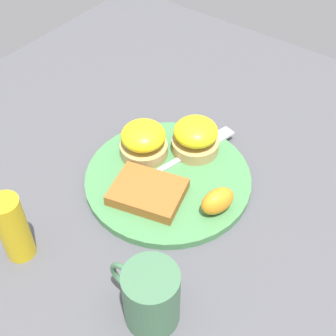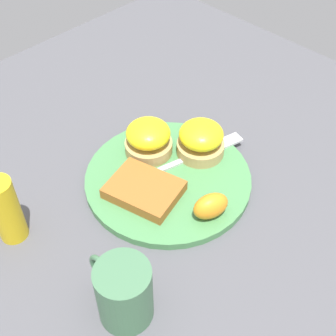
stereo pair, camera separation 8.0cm
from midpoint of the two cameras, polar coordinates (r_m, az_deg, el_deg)
ground_plane at (r=0.83m, az=2.77°, el=-1.79°), size 1.10×1.10×0.00m
plate at (r=0.82m, az=2.79°, el=-1.46°), size 0.29×0.29×0.01m
sandwich_benedict_left at (r=0.84m, az=6.60°, el=3.42°), size 0.09×0.09×0.07m
sandwich_benedict_right at (r=0.84m, az=0.32°, el=3.48°), size 0.09×0.09×0.07m
hashbrown_patty at (r=0.78m, az=-0.05°, el=-2.76°), size 0.14×0.12×0.02m
orange_wedge at (r=0.75m, az=8.29°, el=-4.78°), size 0.05×0.07×0.04m
fork at (r=0.86m, az=6.56°, el=1.64°), size 0.07×0.21×0.00m
cup at (r=0.64m, az=-1.75°, el=-15.14°), size 0.11×0.08×0.10m
condiment_bottle at (r=0.74m, az=-16.25°, el=-5.13°), size 0.04×0.04×0.12m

